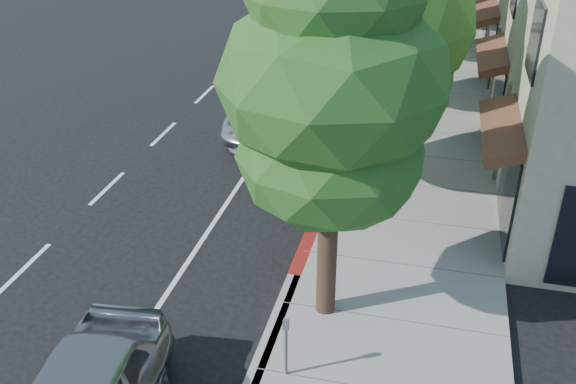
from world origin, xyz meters
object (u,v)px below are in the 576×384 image
(cyclist, at_px, (337,172))
(white_pickup, at_px, (382,18))
(street_tree_0, at_px, (333,87))
(pedestrian, at_px, (400,69))
(dark_sedan, at_px, (317,79))
(street_tree_1, at_px, (374,25))
(bicycle, at_px, (305,193))
(dark_suv_far, at_px, (356,6))
(silver_suv, at_px, (287,108))

(cyclist, relative_size, white_pickup, 0.32)
(street_tree_0, relative_size, pedestrian, 5.11)
(cyclist, distance_m, dark_sedan, 8.21)
(street_tree_1, height_order, dark_sedan, street_tree_1)
(cyclist, bearing_deg, white_pickup, -13.96)
(cyclist, xyz_separation_m, bicycle, (-0.72, -0.73, -0.35))
(white_pickup, bearing_deg, bicycle, -85.92)
(dark_sedan, distance_m, white_pickup, 10.17)
(white_pickup, relative_size, dark_suv_far, 0.94)
(silver_suv, bearing_deg, street_tree_0, -63.75)
(white_pickup, bearing_deg, silver_suv, -93.06)
(bicycle, xyz_separation_m, white_pickup, (-0.03, 18.73, 0.28))
(white_pickup, xyz_separation_m, dark_suv_far, (-1.63, 1.75, 0.18))
(street_tree_1, distance_m, bicycle, 4.71)
(dark_suv_far, bearing_deg, dark_sedan, -83.74)
(dark_sedan, relative_size, dark_suv_far, 0.77)
(cyclist, height_order, white_pickup, cyclist)
(street_tree_1, xyz_separation_m, dark_suv_far, (-3.03, 18.75, -3.70))
(street_tree_0, relative_size, bicycle, 4.65)
(silver_suv, bearing_deg, bicycle, -63.23)
(pedestrian, bearing_deg, street_tree_1, 55.69)
(bicycle, distance_m, pedestrian, 10.06)
(bicycle, xyz_separation_m, silver_suv, (-1.73, 5.01, 0.39))
(street_tree_1, xyz_separation_m, cyclist, (-0.65, -1.00, -3.81))
(street_tree_0, xyz_separation_m, bicycle, (-1.37, 4.27, -4.54))
(street_tree_1, bearing_deg, dark_suv_far, 99.17)
(street_tree_1, bearing_deg, street_tree_0, -90.00)
(silver_suv, relative_size, white_pickup, 1.20)
(street_tree_1, distance_m, silver_suv, 5.88)
(dark_sedan, bearing_deg, bicycle, -79.37)
(dark_sedan, height_order, pedestrian, pedestrian)
(white_pickup, bearing_deg, dark_sedan, -93.89)
(silver_suv, relative_size, dark_sedan, 1.45)
(bicycle, bearing_deg, dark_suv_far, -6.62)
(white_pickup, distance_m, dark_suv_far, 2.40)
(cyclist, distance_m, pedestrian, 9.22)
(street_tree_1, distance_m, cyclist, 3.99)
(cyclist, xyz_separation_m, white_pickup, (-0.75, 18.00, -0.07))
(bicycle, xyz_separation_m, dark_suv_far, (-1.65, 20.48, 0.46))
(street_tree_0, height_order, cyclist, street_tree_0)
(street_tree_0, bearing_deg, street_tree_1, 90.00)
(street_tree_1, xyz_separation_m, white_pickup, (-1.40, 17.00, -3.88))
(white_pickup, bearing_deg, street_tree_0, -82.52)
(dark_suv_far, bearing_deg, cyclist, -77.99)
(silver_suv, height_order, pedestrian, pedestrian)
(street_tree_0, distance_m, dark_suv_far, 25.27)
(cyclist, height_order, pedestrian, pedestrian)
(white_pickup, bearing_deg, street_tree_1, -81.29)
(street_tree_0, distance_m, pedestrian, 14.75)
(silver_suv, bearing_deg, dark_sedan, 93.01)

